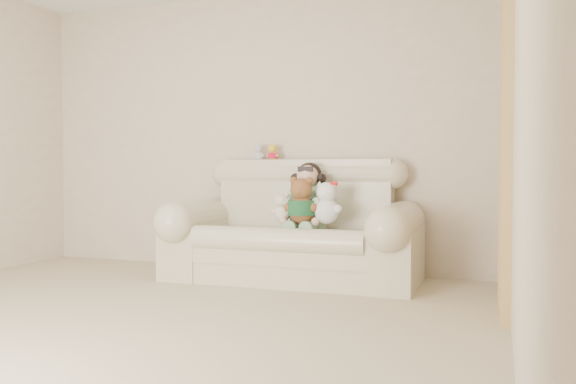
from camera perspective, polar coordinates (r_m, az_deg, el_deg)
The scene contains 11 objects.
floor at distance 3.59m, azimuth -19.06°, elevation -12.98°, with size 5.00×5.00×0.00m, color tan.
wall_back at distance 5.65m, azimuth -3.10°, elevation 5.85°, with size 4.50×4.50×0.00m, color #BBB195.
wall_right at distance 2.73m, azimuth 21.36°, elevation 9.86°, with size 5.00×5.00×0.00m, color #BBB195.
sofa at distance 4.99m, azimuth 0.38°, elevation -2.66°, with size 2.10×0.95×1.03m, color beige, non-canonical shape.
door_panel at distance 4.10m, azimuth 20.29°, elevation 3.69°, with size 0.06×0.90×2.10m, color #9D7643.
seated_child at distance 5.02m, azimuth 1.93°, elevation -0.36°, with size 0.35×0.43×0.59m, color #297738, non-canonical shape.
brown_teddy at distance 4.81m, azimuth 1.31°, elevation -0.37°, with size 0.28×0.22×0.44m, color brown, non-canonical shape.
white_cat at distance 4.78m, azimuth 3.75°, elevation -0.61°, with size 0.26×0.20×0.41m, color white, non-canonical shape.
cream_teddy at distance 4.91m, azimuth -0.58°, elevation -1.25°, with size 0.18×0.14×0.28m, color beige, non-canonical shape.
yellow_mini_bear at distance 5.43m, azimuth -1.48°, elevation 3.93°, with size 0.12×0.09×0.19m, color yellow, non-canonical shape.
grey_mini_plush at distance 5.48m, azimuth -2.80°, elevation 3.92°, with size 0.12×0.09×0.19m, color silver, non-canonical shape.
Camera 1 is at (2.17, -2.70, 0.92)m, focal length 36.99 mm.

